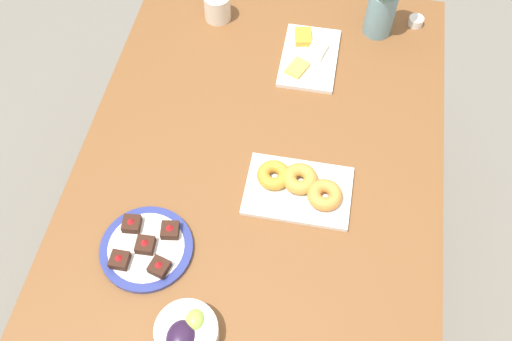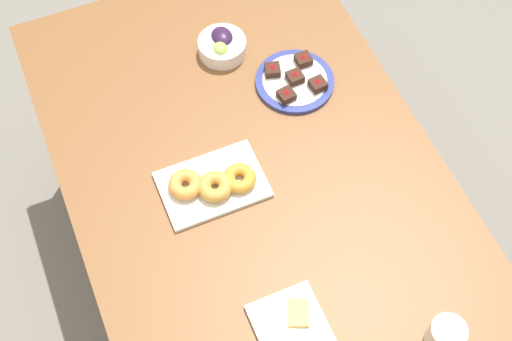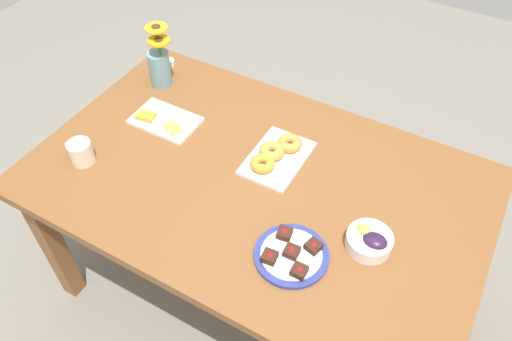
{
  "view_description": "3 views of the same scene",
  "coord_description": "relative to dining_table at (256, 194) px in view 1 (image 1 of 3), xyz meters",
  "views": [
    {
      "loc": [
        -0.79,
        -0.14,
        2.05
      ],
      "look_at": [
        0.0,
        0.0,
        0.78
      ],
      "focal_mm": 40.0,
      "sensor_mm": 36.0,
      "label": 1
    },
    {
      "loc": [
        0.9,
        -0.38,
        2.42
      ],
      "look_at": [
        0.0,
        0.0,
        0.78
      ],
      "focal_mm": 50.0,
      "sensor_mm": 36.0,
      "label": 2
    },
    {
      "loc": [
        -0.58,
        1.03,
        2.05
      ],
      "look_at": [
        0.0,
        0.0,
        0.78
      ],
      "focal_mm": 35.0,
      "sensor_mm": 36.0,
      "label": 3
    }
  ],
  "objects": [
    {
      "name": "flower_vase",
      "position": [
        0.62,
        -0.28,
        0.18
      ],
      "size": [
        0.11,
        0.11,
        0.26
      ],
      "color": "#6B939E",
      "rests_on": "dining_table"
    },
    {
      "name": "grape_bowl",
      "position": [
        -0.45,
        0.08,
        0.12
      ],
      "size": [
        0.15,
        0.15,
        0.07
      ],
      "color": "white",
      "rests_on": "dining_table"
    },
    {
      "name": "dessert_plate",
      "position": [
        -0.26,
        0.23,
        0.1
      ],
      "size": [
        0.23,
        0.23,
        0.05
      ],
      "color": "navy",
      "rests_on": "dining_table"
    },
    {
      "name": "croissant_platter",
      "position": [
        -0.02,
        -0.12,
        0.11
      ],
      "size": [
        0.19,
        0.28,
        0.05
      ],
      "color": "white",
      "rests_on": "dining_table"
    },
    {
      "name": "cheese_platter",
      "position": [
        0.46,
        -0.08,
        0.1
      ],
      "size": [
        0.26,
        0.17,
        0.03
      ],
      "color": "white",
      "rests_on": "dining_table"
    },
    {
      "name": "jam_cup_honey",
      "position": [
        0.67,
        -0.4,
        0.1
      ],
      "size": [
        0.05,
        0.05,
        0.03
      ],
      "color": "white",
      "rests_on": "dining_table"
    },
    {
      "name": "ground_plane",
      "position": [
        0.0,
        0.0,
        -0.65
      ],
      "size": [
        6.0,
        6.0,
        0.0
      ],
      "primitive_type": "plane",
      "color": "slate"
    },
    {
      "name": "dining_table",
      "position": [
        0.0,
        0.0,
        0.0
      ],
      "size": [
        1.6,
        1.0,
        0.74
      ],
      "color": "brown",
      "rests_on": "ground_plane"
    },
    {
      "name": "coffee_mug",
      "position": [
        0.59,
        0.23,
        0.13
      ],
      "size": [
        0.12,
        0.09,
        0.09
      ],
      "color": "silver",
      "rests_on": "dining_table"
    }
  ]
}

